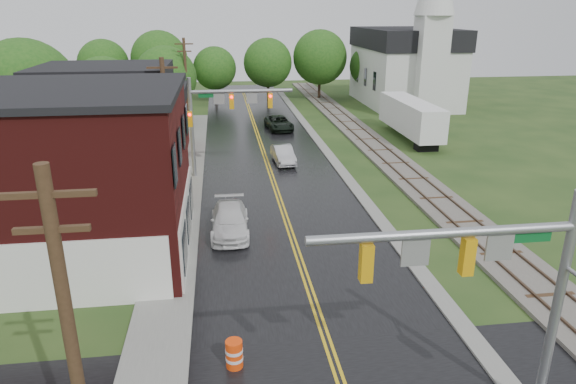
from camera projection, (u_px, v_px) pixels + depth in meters
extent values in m
cube|color=black|center=(267.00, 163.00, 41.11)|extent=(10.00, 90.00, 0.02)
cube|color=gray|center=(321.00, 145.00, 46.45)|extent=(0.80, 70.00, 0.12)
cube|color=gray|center=(185.00, 186.00, 35.67)|extent=(2.40, 50.00, 0.12)
cube|color=#4D1210|center=(32.00, 180.00, 24.21)|extent=(14.00, 10.00, 8.00)
cube|color=silver|center=(187.00, 221.00, 25.92)|extent=(0.10, 9.50, 3.00)
cube|color=black|center=(17.00, 92.00, 22.81)|extent=(14.30, 10.30, 0.30)
cube|color=tan|center=(111.00, 140.00, 34.93)|extent=(8.00, 7.00, 6.40)
cube|color=#3F0F0C|center=(145.00, 126.00, 43.79)|extent=(7.00, 6.00, 4.40)
cube|color=silver|center=(403.00, 76.00, 65.77)|extent=(10.00, 16.00, 7.00)
cube|color=black|center=(406.00, 38.00, 64.19)|extent=(10.40, 16.40, 2.40)
cube|color=silver|center=(429.00, 67.00, 57.63)|extent=(3.20, 3.20, 11.00)
cube|color=#59544C|center=(370.00, 143.00, 46.99)|extent=(3.20, 80.00, 0.20)
cube|color=#4C3828|center=(363.00, 141.00, 46.85)|extent=(0.10, 80.00, 0.12)
cube|color=#4C3828|center=(378.00, 141.00, 47.03)|extent=(0.10, 80.00, 0.12)
cylinder|color=gray|center=(556.00, 311.00, 14.46)|extent=(0.28, 0.28, 7.20)
cylinder|color=gray|center=(444.00, 233.00, 13.14)|extent=(7.20, 0.26, 0.26)
cube|color=orange|center=(467.00, 256.00, 13.46)|extent=(0.32, 0.30, 1.05)
cube|color=orange|center=(366.00, 263.00, 13.12)|extent=(0.32, 0.30, 1.05)
cube|color=gray|center=(499.00, 247.00, 13.50)|extent=(0.75, 0.06, 0.75)
cube|color=gray|center=(415.00, 253.00, 13.21)|extent=(0.75, 0.06, 0.75)
cube|color=#0C5926|center=(526.00, 237.00, 13.51)|extent=(1.40, 0.04, 0.30)
cylinder|color=gray|center=(192.00, 129.00, 36.40)|extent=(0.28, 0.28, 7.20)
cylinder|color=gray|center=(241.00, 91.00, 35.98)|extent=(7.20, 0.26, 0.26)
cube|color=orange|center=(232.00, 101.00, 36.12)|extent=(0.32, 0.30, 1.05)
cube|color=orange|center=(270.00, 100.00, 36.46)|extent=(0.32, 0.30, 1.05)
cube|color=gray|center=(219.00, 99.00, 35.95)|extent=(0.75, 0.06, 0.75)
cube|color=gray|center=(252.00, 98.00, 36.24)|extent=(0.75, 0.06, 0.75)
cube|color=#0C5926|center=(209.00, 95.00, 35.77)|extent=(1.40, 0.04, 0.30)
sphere|color=#FF0C0C|center=(231.00, 97.00, 35.84)|extent=(0.20, 0.20, 0.20)
cylinder|color=#382616|center=(76.00, 369.00, 10.74)|extent=(0.28, 0.28, 9.00)
cube|color=#382616|center=(46.00, 195.00, 9.43)|extent=(1.80, 0.12, 0.12)
cube|color=#382616|center=(52.00, 229.00, 9.67)|extent=(1.40, 0.12, 0.12)
cylinder|color=#382616|center=(167.00, 133.00, 31.28)|extent=(0.28, 0.28, 9.00)
cube|color=#382616|center=(162.00, 68.00, 29.97)|extent=(1.80, 0.12, 0.12)
cube|color=#382616|center=(163.00, 80.00, 30.21)|extent=(1.40, 0.12, 0.12)
cylinder|color=#382616|center=(186.00, 84.00, 51.82)|extent=(0.28, 0.28, 9.00)
cube|color=#382616|center=(184.00, 44.00, 50.51)|extent=(1.80, 0.12, 0.12)
cube|color=#382616|center=(184.00, 51.00, 50.75)|extent=(1.40, 0.12, 0.12)
cylinder|color=black|center=(36.00, 143.00, 40.16)|extent=(0.36, 0.36, 3.42)
sphere|color=#1B4C15|center=(27.00, 90.00, 38.76)|extent=(7.60, 7.60, 7.60)
sphere|color=#1B4C15|center=(35.00, 99.00, 38.68)|extent=(5.32, 5.32, 5.32)
cylinder|color=black|center=(109.00, 125.00, 48.25)|extent=(0.36, 0.36, 2.70)
sphere|color=#1B4C15|center=(105.00, 90.00, 47.14)|extent=(6.00, 6.00, 6.00)
sphere|color=#1B4C15|center=(111.00, 96.00, 47.02)|extent=(4.20, 4.20, 4.20)
cylinder|color=black|center=(168.00, 111.00, 54.44)|extent=(0.36, 0.36, 2.88)
sphere|color=#1B4C15|center=(166.00, 77.00, 53.26)|extent=(6.40, 6.40, 6.40)
sphere|color=#1B4C15|center=(172.00, 83.00, 53.15)|extent=(4.48, 4.48, 4.48)
imported|color=black|center=(279.00, 123.00, 52.12)|extent=(2.82, 5.19, 1.38)
imported|color=#B9B9BE|center=(283.00, 155.00, 40.86)|extent=(1.70, 4.21, 1.36)
imported|color=white|center=(230.00, 221.00, 28.02)|extent=(2.12, 5.00, 1.44)
cube|color=black|center=(426.00, 146.00, 44.66)|extent=(1.84, 1.20, 0.80)
cylinder|color=gray|center=(399.00, 128.00, 51.27)|extent=(0.16, 0.16, 0.80)
cube|color=silver|center=(411.00, 116.00, 48.02)|extent=(2.48, 11.33, 2.83)
cylinder|color=#F5400A|center=(234.00, 354.00, 17.49)|extent=(0.68, 0.68, 1.04)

